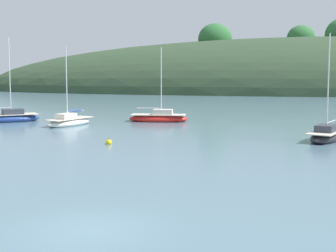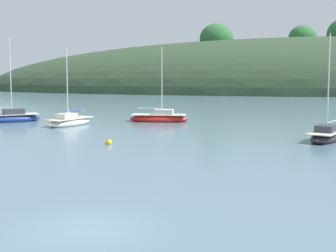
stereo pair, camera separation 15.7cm
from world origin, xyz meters
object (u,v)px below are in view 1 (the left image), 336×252
at_px(sailboat_blue_center, 327,135).
at_px(mooring_buoy_channel, 109,142).
at_px(sailboat_red_portside, 159,118).
at_px(sailboat_cream_ketch, 9,118).
at_px(sailboat_orange_cutter, 69,122).

distance_m(sailboat_blue_center, mooring_buoy_channel, 15.87).
bearing_deg(sailboat_red_portside, sailboat_cream_ketch, -171.36).
bearing_deg(sailboat_cream_ketch, mooring_buoy_channel, -44.38).
bearing_deg(sailboat_red_portside, mooring_buoy_channel, -94.78).
distance_m(sailboat_red_portside, sailboat_orange_cutter, 8.74).
relative_size(sailboat_red_portside, mooring_buoy_channel, 13.64).
height_order(sailboat_blue_center, sailboat_red_portside, sailboat_blue_center).
relative_size(sailboat_blue_center, sailboat_red_portside, 1.07).
xyz_separation_m(sailboat_red_portside, sailboat_orange_cutter, (-7.60, -4.32, -0.01)).
height_order(sailboat_blue_center, sailboat_cream_ketch, sailboat_cream_ketch).
bearing_deg(sailboat_red_portside, sailboat_orange_cutter, -150.35).
bearing_deg(mooring_buoy_channel, sailboat_red_portside, 85.22).
relative_size(sailboat_orange_cutter, sailboat_cream_ketch, 0.88).
bearing_deg(sailboat_orange_cutter, mooring_buoy_channel, -59.30).
xyz_separation_m(sailboat_red_portside, mooring_buoy_channel, (-1.26, -15.00, -0.23)).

